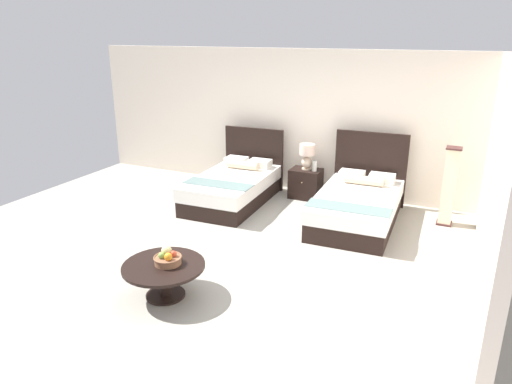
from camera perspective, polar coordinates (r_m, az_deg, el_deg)
The scene contains 11 objects.
ground_plane at distance 6.60m, azimuth -0.91°, elevation -7.30°, with size 9.46×9.47×0.02m, color #A6A194.
wall_back at distance 8.80m, azimuth 7.51°, elevation 8.34°, with size 9.46×0.12×2.62m, color silver.
wall_side_right at distance 5.95m, azimuth 27.19°, elevation 1.21°, with size 0.12×5.07×2.62m, color #F1DDCC.
bed_near_window at distance 8.36m, azimuth -2.73°, elevation 0.70°, with size 1.23×2.08×1.18m.
bed_near_corner at distance 7.65m, azimuth 12.26°, elevation -1.50°, with size 1.30×2.15×1.29m.
nightstand at distance 8.63m, azimuth 6.05°, elevation 1.03°, with size 0.55×0.43×0.54m.
table_lamp at distance 8.50m, azimuth 6.22°, elevation 4.56°, with size 0.28×0.28×0.46m.
vase at distance 8.44m, azimuth 7.11°, elevation 3.19°, with size 0.08×0.08×0.20m.
coffee_table at distance 5.53m, azimuth -11.12°, elevation -9.48°, with size 0.94×0.94×0.40m.
fruit_bowl at distance 5.47m, azimuth -10.69°, elevation -7.89°, with size 0.32×0.32×0.19m.
floor_lamp_corner at distance 7.87m, azimuth 22.40°, elevation 0.60°, with size 0.23×0.23×1.25m.
Camera 1 is at (2.60, -5.32, 2.91)m, focal length 32.92 mm.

